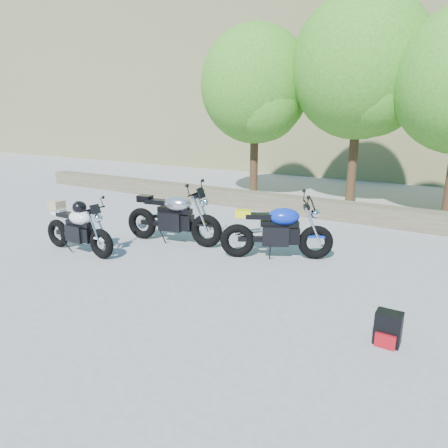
{
  "coord_description": "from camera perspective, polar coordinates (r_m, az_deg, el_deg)",
  "views": [
    {
      "loc": [
        4.15,
        -5.22,
        2.71
      ],
      "look_at": [
        0.2,
        1.0,
        0.75
      ],
      "focal_mm": 32.0,
      "sensor_mm": 36.0,
      "label": 1
    }
  ],
  "objects": [
    {
      "name": "blue_bike",
      "position": [
        7.92,
        7.64,
        -1.09
      ],
      "size": [
        2.05,
        1.2,
        1.12
      ],
      "rotation": [
        0.0,
        0.0,
        0.49
      ],
      "color": "black",
      "rests_on": "ground"
    },
    {
      "name": "silver_bike",
      "position": [
        8.89,
        -7.23,
        0.91
      ],
      "size": [
        2.36,
        0.76,
        1.19
      ],
      "rotation": [
        0.0,
        0.0,
        0.17
      ],
      "color": "black",
      "rests_on": "ground"
    },
    {
      "name": "white_bike",
      "position": [
        8.72,
        -20.2,
        -0.44
      ],
      "size": [
        1.99,
        0.63,
        1.1
      ],
      "rotation": [
        0.0,
        0.0,
        -0.0
      ],
      "color": "black",
      "rests_on": "ground"
    },
    {
      "name": "stone_wall",
      "position": [
        11.75,
        11.03,
        2.54
      ],
      "size": [
        22.0,
        0.55,
        0.5
      ],
      "primitive_type": "cube",
      "color": "brown",
      "rests_on": "ground"
    },
    {
      "name": "ground",
      "position": [
        7.2,
        -5.67,
        -7.3
      ],
      "size": [
        90.0,
        90.0,
        0.0
      ],
      "primitive_type": "plane",
      "color": "gray",
      "rests_on": "ground"
    },
    {
      "name": "backpack",
      "position": [
        5.45,
        22.38,
        -13.68
      ],
      "size": [
        0.31,
        0.27,
        0.42
      ],
      "rotation": [
        0.0,
        0.0,
        0.01
      ],
      "color": "black",
      "rests_on": "ground"
    },
    {
      "name": "tree_decid_mid",
      "position": [
        13.23,
        19.26,
        19.89
      ],
      "size": [
        4.08,
        4.08,
        6.24
      ],
      "color": "#382314",
      "rests_on": "ground"
    },
    {
      "name": "tree_decid_left",
      "position": [
        14.01,
        4.77,
        18.63
      ],
      "size": [
        3.67,
        3.67,
        5.62
      ],
      "color": "#382314",
      "rests_on": "ground"
    }
  ]
}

